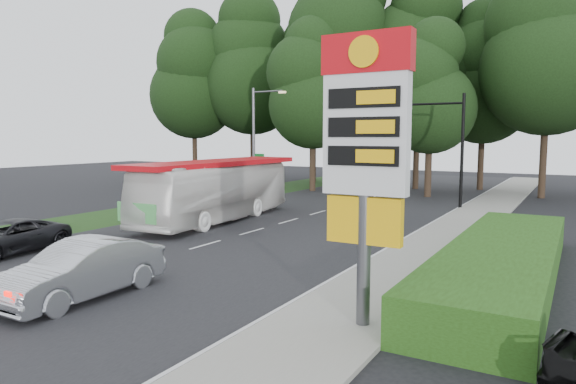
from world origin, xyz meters
The scene contains 21 objects.
ground centered at (0.00, 0.00, 0.00)m, with size 120.00×120.00×0.00m, color black.
road_surface centered at (0.00, 12.00, 0.01)m, with size 14.00×80.00×0.02m, color black.
sidewalk_right centered at (8.50, 12.00, 0.06)m, with size 3.00×80.00×0.12m, color gray.
grass_verge_left centered at (-9.50, 18.00, 0.01)m, with size 5.00×50.00×0.02m, color #193814.
hedge centered at (11.50, 8.00, 0.60)m, with size 3.00×14.00×1.20m, color #224312.
gas_station_pylon centered at (9.20, 1.99, 4.45)m, with size 2.10×0.45×6.85m.
traffic_signal_mast centered at (5.68, 24.00, 4.67)m, with size 6.10×0.35×7.20m.
streetlight_signs centered at (-6.99, 22.01, 4.44)m, with size 2.75×0.98×8.00m.
monument centered at (-2.00, 30.00, 5.10)m, with size 3.00×3.00×10.05m.
tree_far_west centered at (-22.00, 33.00, 10.68)m, with size 8.96×8.96×17.60m.
tree_west_mid centered at (-16.00, 35.00, 11.69)m, with size 9.80×9.80×19.25m.
tree_west_near centered at (-10.00, 37.00, 10.02)m, with size 8.40×8.40×16.50m.
tree_center_left centered at (-5.00, 33.00, 12.02)m, with size 10.08×10.08×19.80m.
tree_center_right centered at (1.00, 35.00, 11.02)m, with size 9.24×9.24×18.15m.
tree_east_near centered at (6.00, 37.00, 9.68)m, with size 8.12×8.12×15.95m.
tree_east_mid centered at (11.00, 33.00, 11.35)m, with size 9.52×9.52×18.70m.
tree_monument_left centered at (-6.00, 29.00, 8.68)m, with size 7.28×7.28×14.30m.
tree_monument_right centered at (3.50, 29.50, 8.01)m, with size 6.72×6.72×13.20m.
transit_bus centered at (-3.50, 12.80, 1.63)m, with size 2.74×11.70×3.26m, color white.
sedan_silver centered at (1.50, 0.23, 0.81)m, with size 1.72×4.93×1.62m, color #B2B4BA.
suv_charcoal centered at (-5.62, 2.42, 0.65)m, with size 2.17×4.71×1.31m, color black.
Camera 1 is at (13.52, -9.08, 4.53)m, focal length 32.00 mm.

